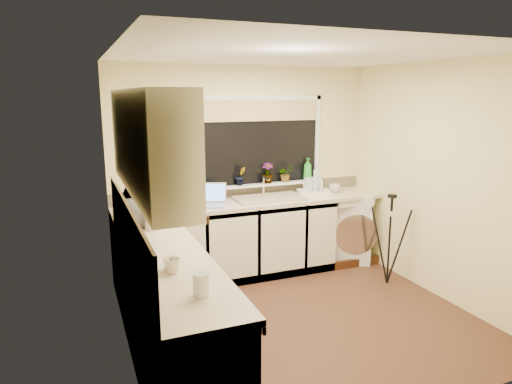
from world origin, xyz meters
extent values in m
plane|color=#532F21|center=(0.00, 0.00, 0.00)|extent=(3.20, 3.20, 0.00)
plane|color=white|center=(0.00, 0.00, 2.45)|extent=(3.20, 3.20, 0.00)
plane|color=beige|center=(0.00, 1.50, 1.23)|extent=(3.20, 0.00, 3.20)
plane|color=beige|center=(0.00, -1.50, 1.23)|extent=(3.20, 0.00, 3.20)
plane|color=beige|center=(-1.60, 0.00, 1.23)|extent=(0.00, 3.00, 3.00)
plane|color=beige|center=(1.60, 0.00, 1.23)|extent=(0.00, 3.00, 3.00)
cube|color=silver|center=(-0.33, 1.20, 0.43)|extent=(2.55, 0.60, 0.86)
cube|color=silver|center=(-1.30, -0.30, 0.43)|extent=(0.54, 2.40, 0.86)
cube|color=beige|center=(0.00, 1.20, 0.88)|extent=(3.20, 0.60, 0.04)
cube|color=beige|center=(-1.30, -0.30, 0.88)|extent=(0.60, 2.40, 0.04)
cube|color=silver|center=(-1.44, -0.45, 1.80)|extent=(0.28, 1.90, 0.70)
cube|color=beige|center=(-1.59, -0.30, 1.12)|extent=(0.02, 2.40, 0.45)
cube|color=beige|center=(0.00, 1.49, 0.97)|extent=(3.20, 0.02, 0.14)
cube|color=black|center=(0.20, 1.49, 1.55)|extent=(1.50, 0.02, 1.00)
cube|color=tan|center=(0.20, 1.46, 1.92)|extent=(1.50, 0.02, 0.25)
cube|color=white|center=(0.20, 1.43, 1.04)|extent=(1.60, 0.14, 0.03)
cube|color=tan|center=(0.20, 1.20, 0.91)|extent=(0.82, 0.46, 0.03)
cylinder|color=silver|center=(0.20, 1.38, 1.02)|extent=(0.03, 0.03, 0.24)
cube|color=silver|center=(1.26, 1.25, 0.44)|extent=(0.81, 0.80, 0.88)
cube|color=#94959C|center=(-0.55, 1.12, 0.91)|extent=(0.39, 0.34, 0.02)
cube|color=#5D94FF|center=(-0.48, 1.27, 1.02)|extent=(0.34, 0.22, 0.22)
cylinder|color=white|center=(-1.27, 0.48, 1.02)|extent=(0.18, 0.18, 0.23)
cube|color=white|center=(0.80, 1.19, 0.93)|extent=(0.46, 0.39, 0.06)
cylinder|color=silver|center=(-1.25, -1.06, 0.97)|extent=(0.10, 0.10, 0.15)
cylinder|color=silver|center=(-1.35, -0.57, 0.95)|extent=(0.07, 0.07, 0.10)
imported|color=white|center=(-1.33, 0.79, 1.04)|extent=(0.44, 0.58, 0.29)
imported|color=#999999|center=(-0.08, 1.41, 1.16)|extent=(0.13, 0.10, 0.22)
imported|color=#999999|center=(0.27, 1.42, 1.17)|extent=(0.17, 0.17, 0.25)
imported|color=#999999|center=(0.51, 1.41, 1.15)|extent=(0.21, 0.19, 0.20)
imported|color=green|center=(0.83, 1.43, 1.19)|extent=(0.12, 0.12, 0.28)
imported|color=#999999|center=(0.95, 1.43, 1.13)|extent=(0.10, 0.10, 0.17)
imported|color=silver|center=(1.12, 1.25, 0.95)|extent=(0.17, 0.17, 0.11)
imported|color=beige|center=(-1.34, -0.64, 0.95)|extent=(0.14, 0.14, 0.10)
camera|label=1|loc=(-1.92, -3.63, 2.12)|focal=32.14mm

